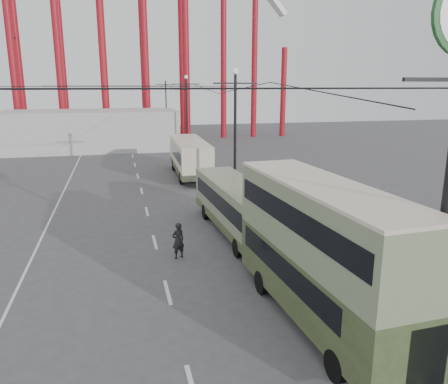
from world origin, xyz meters
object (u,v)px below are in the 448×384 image
object	(u,v)px
double_decker_bus	(321,247)
single_decker_green	(236,205)
pedestrian	(178,240)
single_decker_cream	(190,156)

from	to	relation	value
double_decker_bus	single_decker_green	size ratio (longest dim) A/B	0.92
single_decker_green	pedestrian	world-z (taller)	single_decker_green
single_decker_green	pedestrian	distance (m)	4.78
pedestrian	single_decker_green	bearing A→B (deg)	-163.54
double_decker_bus	pedestrian	world-z (taller)	double_decker_bus
single_decker_green	double_decker_bus	bearing A→B (deg)	-91.24
single_decker_cream	single_decker_green	bearing A→B (deg)	-88.46
single_decker_green	pedestrian	xyz separation A→B (m)	(-3.71, -2.92, -0.73)
single_decker_green	single_decker_cream	bearing A→B (deg)	87.15
single_decker_green	single_decker_cream	world-z (taller)	single_decker_cream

